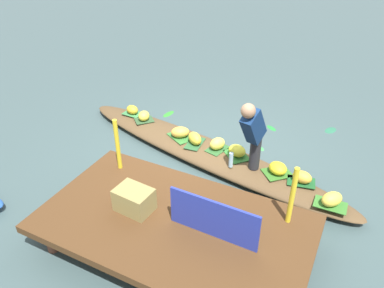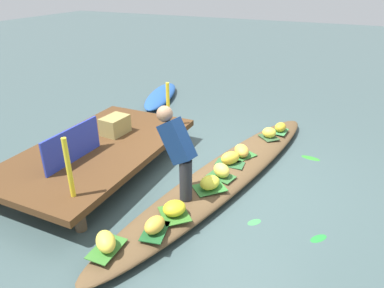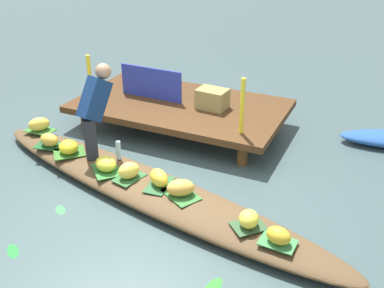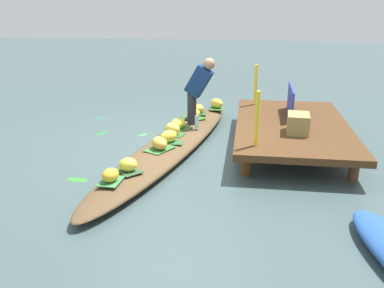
% 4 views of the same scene
% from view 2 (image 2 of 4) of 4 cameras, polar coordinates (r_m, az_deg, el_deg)
% --- Properties ---
extents(canal_water, '(40.00, 40.00, 0.00)m').
position_cam_2_polar(canal_water, '(5.33, 5.30, -5.94)').
color(canal_water, '#3B4F4F').
rests_on(canal_water, ground).
extents(dock_platform, '(3.20, 1.80, 0.40)m').
position_cam_2_polar(dock_platform, '(5.64, -15.01, -0.89)').
color(dock_platform, '#4C3019').
rests_on(dock_platform, ground).
extents(vendor_boat, '(5.33, 1.88, 0.20)m').
position_cam_2_polar(vendor_boat, '(5.28, 5.34, -5.00)').
color(vendor_boat, brown).
rests_on(vendor_boat, ground).
extents(moored_boat, '(2.16, 1.08, 0.20)m').
position_cam_2_polar(moored_boat, '(8.72, -5.07, 7.78)').
color(moored_boat, '#245098').
rests_on(moored_boat, ground).
extents(leaf_mat_0, '(0.51, 0.50, 0.01)m').
position_cam_2_polar(leaf_mat_0, '(4.76, 2.88, -7.14)').
color(leaf_mat_0, '#30712E').
rests_on(leaf_mat_0, vendor_boat).
extents(banana_bunch_0, '(0.36, 0.32, 0.18)m').
position_cam_2_polar(banana_bunch_0, '(4.72, 2.90, -6.25)').
color(banana_bunch_0, yellow).
rests_on(banana_bunch_0, vendor_boat).
extents(leaf_mat_1, '(0.51, 0.50, 0.01)m').
position_cam_2_polar(leaf_mat_1, '(4.30, -2.86, -11.25)').
color(leaf_mat_1, '#346B24').
rests_on(leaf_mat_1, vendor_boat).
extents(banana_bunch_1, '(0.37, 0.36, 0.17)m').
position_cam_2_polar(banana_bunch_1, '(4.25, -2.88, -10.35)').
color(banana_bunch_1, yellow).
rests_on(banana_bunch_1, vendor_boat).
extents(leaf_mat_2, '(0.43, 0.32, 0.01)m').
position_cam_2_polar(leaf_mat_2, '(4.07, -6.01, -13.84)').
color(leaf_mat_2, '#1B5225').
rests_on(leaf_mat_2, vendor_boat).
extents(banana_bunch_2, '(0.30, 0.23, 0.17)m').
position_cam_2_polar(banana_bunch_2, '(4.02, -6.07, -12.89)').
color(banana_bunch_2, gold).
rests_on(banana_bunch_2, vendor_boat).
extents(leaf_mat_3, '(0.43, 0.27, 0.01)m').
position_cam_2_polar(leaf_mat_3, '(3.95, -13.65, -16.14)').
color(leaf_mat_3, '#357129').
rests_on(leaf_mat_3, vendor_boat).
extents(banana_bunch_3, '(0.34, 0.36, 0.19)m').
position_cam_2_polar(banana_bunch_3, '(3.88, -13.80, -15.09)').
color(banana_bunch_3, yellow).
rests_on(banana_bunch_3, vendor_boat).
extents(leaf_mat_4, '(0.28, 0.44, 0.01)m').
position_cam_2_polar(leaf_mat_4, '(5.36, 6.15, -3.18)').
color(leaf_mat_4, '#2A5931').
rests_on(leaf_mat_4, vendor_boat).
extents(banana_bunch_4, '(0.35, 0.33, 0.20)m').
position_cam_2_polar(banana_bunch_4, '(5.32, 6.20, -2.27)').
color(banana_bunch_4, yellow).
rests_on(banana_bunch_4, vendor_boat).
extents(leaf_mat_5, '(0.33, 0.42, 0.01)m').
position_cam_2_polar(leaf_mat_5, '(5.03, 4.76, -5.23)').
color(leaf_mat_5, '#2D5E2D').
rests_on(leaf_mat_5, vendor_boat).
extents(banana_bunch_5, '(0.30, 0.32, 0.20)m').
position_cam_2_polar(banana_bunch_5, '(4.98, 4.80, -4.26)').
color(banana_bunch_5, '#F8DA4E').
rests_on(banana_bunch_5, vendor_boat).
extents(leaf_mat_6, '(0.36, 0.26, 0.01)m').
position_cam_2_polar(leaf_mat_6, '(6.62, 14.05, 2.02)').
color(leaf_mat_6, '#397E44').
rests_on(leaf_mat_6, vendor_boat).
extents(banana_bunch_6, '(0.29, 0.24, 0.17)m').
position_cam_2_polar(banana_bunch_6, '(6.59, 14.13, 2.67)').
color(banana_bunch_6, gold).
rests_on(banana_bunch_6, vendor_boat).
extents(leaf_mat_7, '(0.41, 0.42, 0.01)m').
position_cam_2_polar(leaf_mat_7, '(6.33, 12.32, 1.09)').
color(leaf_mat_7, '#2F4F2D').
rests_on(leaf_mat_7, vendor_boat).
extents(banana_bunch_7, '(0.25, 0.28, 0.18)m').
position_cam_2_polar(banana_bunch_7, '(6.30, 12.39, 1.83)').
color(banana_bunch_7, yellow).
rests_on(banana_bunch_7, vendor_boat).
extents(leaf_mat_8, '(0.52, 0.46, 0.01)m').
position_cam_2_polar(leaf_mat_8, '(5.61, 7.98, -1.90)').
color(leaf_mat_8, '#326F2F').
rests_on(leaf_mat_8, vendor_boat).
extents(banana_bunch_8, '(0.38, 0.35, 0.18)m').
position_cam_2_polar(banana_bunch_8, '(5.57, 8.03, -1.07)').
color(banana_bunch_8, gold).
rests_on(banana_bunch_8, vendor_boat).
extents(vendor_person, '(0.28, 0.54, 1.18)m').
position_cam_2_polar(vendor_person, '(4.29, -2.36, -0.71)').
color(vendor_person, '#28282D').
rests_on(vendor_person, vendor_boat).
extents(water_bottle, '(0.07, 0.07, 0.24)m').
position_cam_2_polar(water_bottle, '(4.79, -0.74, -5.22)').
color(water_bottle, silver).
rests_on(water_bottle, vendor_boat).
extents(market_banner, '(1.06, 0.05, 0.49)m').
position_cam_2_polar(market_banner, '(5.18, -18.81, -0.13)').
color(market_banner, '#26359F').
rests_on(market_banner, dock_platform).
extents(railing_post_west, '(0.06, 0.06, 0.77)m').
position_cam_2_polar(railing_post_west, '(4.30, -19.35, -3.71)').
color(railing_post_west, yellow).
rests_on(railing_post_west, dock_platform).
extents(railing_post_east, '(0.06, 0.06, 0.77)m').
position_cam_2_polar(railing_post_east, '(6.06, -3.91, 6.40)').
color(railing_post_east, yellow).
rests_on(railing_post_east, dock_platform).
extents(produce_crate, '(0.46, 0.35, 0.29)m').
position_cam_2_polar(produce_crate, '(5.94, -12.34, 2.99)').
color(produce_crate, olive).
rests_on(produce_crate, dock_platform).
extents(drifting_plant_0, '(0.17, 0.33, 0.01)m').
position_cam_2_polar(drifting_plant_0, '(6.26, 18.67, -2.15)').
color(drifting_plant_0, '#2D8529').
rests_on(drifting_plant_0, ground).
extents(drifting_plant_1, '(0.26, 0.23, 0.01)m').
position_cam_2_polar(drifting_plant_1, '(4.53, 19.81, -14.17)').
color(drifting_plant_1, '#237F32').
rests_on(drifting_plant_1, ground).
extents(drifting_plant_3, '(0.22, 0.20, 0.01)m').
position_cam_2_polar(drifting_plant_3, '(4.57, 10.06, -12.33)').
color(drifting_plant_3, '#398D47').
rests_on(drifting_plant_3, ground).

